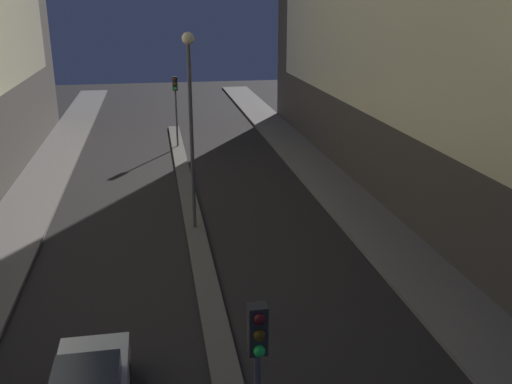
# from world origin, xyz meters

# --- Properties ---
(median_strip) EXTENTS (0.82, 38.73, 0.14)m
(median_strip) POSITION_xyz_m (0.00, 20.36, 0.07)
(median_strip) COLOR #56544F
(median_strip) RESTS_ON ground
(traffic_light_near) EXTENTS (0.32, 0.42, 4.65)m
(traffic_light_near) POSITION_xyz_m (0.00, 3.37, 3.55)
(traffic_light_near) COLOR #4C4C51
(traffic_light_near) RESTS_ON median_strip
(traffic_light_mid) EXTENTS (0.32, 0.42, 4.65)m
(traffic_light_mid) POSITION_xyz_m (0.00, 33.23, 3.55)
(traffic_light_mid) COLOR #4C4C51
(traffic_light_mid) RESTS_ON median_strip
(street_lamp) EXTENTS (0.49, 0.49, 8.22)m
(street_lamp) POSITION_xyz_m (0.00, 18.47, 5.58)
(street_lamp) COLOR #4C4C51
(street_lamp) RESTS_ON median_strip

